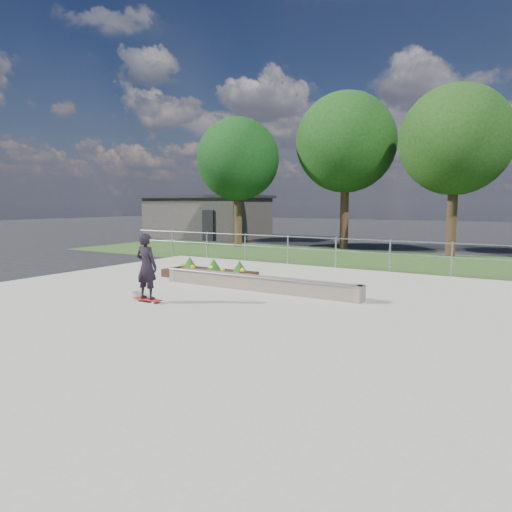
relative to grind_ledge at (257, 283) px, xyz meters
The scene contains 11 objects.
ground 2.20m from the grind_ledge, 85.09° to the right, with size 120.00×120.00×0.00m, color black.
grass_verge 8.83m from the grind_ledge, 88.79° to the left, with size 30.00×8.00×0.02m, color #28441B.
concrete_slab 2.19m from the grind_ledge, 85.09° to the right, with size 15.00×15.00×0.06m, color #9B9689.
fence 5.36m from the grind_ledge, 87.99° to the left, with size 20.06×0.06×1.20m.
building 21.04m from the grind_ledge, 131.11° to the left, with size 8.40×5.40×3.00m.
tree_far_left 14.12m from the grind_ledge, 125.81° to the left, with size 4.55×4.55×7.15m.
tree_mid_left 14.09m from the grind_ledge, 100.22° to the left, with size 5.25×5.25×8.25m.
tree_mid_right 13.22m from the grind_ledge, 74.92° to the left, with size 4.90×4.90×7.70m.
grind_ledge is the anchor object (origin of this frame).
planter_bed 2.56m from the grind_ledge, 157.02° to the left, with size 3.00×1.20×0.61m.
skateboarder 3.12m from the grind_ledge, 118.98° to the right, with size 0.80×0.41×1.67m.
Camera 1 is at (6.23, -8.37, 2.44)m, focal length 32.00 mm.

